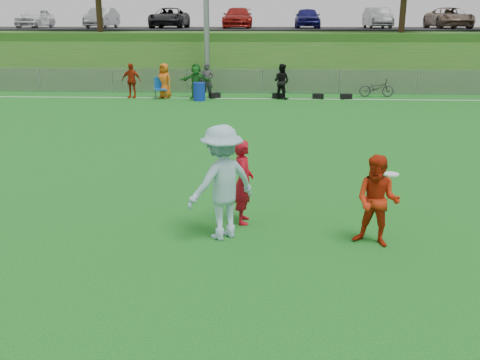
# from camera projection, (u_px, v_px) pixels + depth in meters

# --- Properties ---
(ground) EXTENTS (120.00, 120.00, 0.00)m
(ground) POSITION_uv_depth(u_px,v_px,m) (246.00, 252.00, 9.07)
(ground) COLOR #125712
(ground) RESTS_ON ground
(sideline_far) EXTENTS (60.00, 0.10, 0.01)m
(sideline_far) POSITION_uv_depth(u_px,v_px,m) (262.00, 99.00, 26.27)
(sideline_far) COLOR white
(sideline_far) RESTS_ON ground
(fence) EXTENTS (58.00, 0.06, 1.30)m
(fence) POSITION_uv_depth(u_px,v_px,m) (263.00, 81.00, 28.00)
(fence) COLOR gray
(fence) RESTS_ON ground
(berm) EXTENTS (120.00, 18.00, 3.00)m
(berm) POSITION_uv_depth(u_px,v_px,m) (265.00, 52.00, 38.26)
(berm) COLOR #1F5A19
(berm) RESTS_ON ground
(parking_lot) EXTENTS (120.00, 12.00, 0.10)m
(parking_lot) POSITION_uv_depth(u_px,v_px,m) (265.00, 29.00, 39.72)
(parking_lot) COLOR black
(parking_lot) RESTS_ON berm
(car_row) EXTENTS (32.04, 5.18, 1.44)m
(car_row) POSITION_uv_depth(u_px,v_px,m) (249.00, 18.00, 38.60)
(car_row) COLOR white
(car_row) RESTS_ON parking_lot
(spectator_row) EXTENTS (8.45, 0.97, 1.69)m
(spectator_row) POSITION_uv_depth(u_px,v_px,m) (199.00, 81.00, 26.19)
(spectator_row) COLOR #A5260B
(spectator_row) RESTS_ON ground
(gear_bags) EXTENTS (7.06, 0.56, 0.26)m
(gear_bags) POSITION_uv_depth(u_px,v_px,m) (289.00, 96.00, 26.26)
(gear_bags) COLOR black
(gear_bags) RESTS_ON ground
(player_red_left) EXTENTS (0.42, 0.62, 1.63)m
(player_red_left) POSITION_uv_depth(u_px,v_px,m) (243.00, 182.00, 10.16)
(player_red_left) COLOR #AA0B19
(player_red_left) RESTS_ON ground
(player_red_center) EXTENTS (0.96, 0.88, 1.60)m
(player_red_center) POSITION_uv_depth(u_px,v_px,m) (377.00, 201.00, 9.13)
(player_red_center) COLOR #B9250C
(player_red_center) RESTS_ON ground
(player_blue) EXTENTS (1.52, 1.42, 2.05)m
(player_blue) POSITION_uv_depth(u_px,v_px,m) (222.00, 183.00, 9.39)
(player_blue) COLOR #93BBCC
(player_blue) RESTS_ON ground
(frisbee) EXTENTS (0.31, 0.31, 0.03)m
(frisbee) POSITION_uv_depth(u_px,v_px,m) (391.00, 174.00, 10.60)
(frisbee) COLOR white
(frisbee) RESTS_ON ground
(recycling_bin) EXTENTS (0.74, 0.74, 0.86)m
(recycling_bin) POSITION_uv_depth(u_px,v_px,m) (199.00, 92.00, 25.58)
(recycling_bin) COLOR #0F2CA6
(recycling_bin) RESTS_ON ground
(camp_chair) EXTENTS (0.70, 0.71, 1.03)m
(camp_chair) POSITION_uv_depth(u_px,v_px,m) (161.00, 92.00, 26.22)
(camp_chair) COLOR #0E4B98
(camp_chair) RESTS_ON ground
(bicycle) EXTENTS (1.72, 0.60, 0.90)m
(bicycle) POSITION_uv_depth(u_px,v_px,m) (377.00, 88.00, 26.80)
(bicycle) COLOR #2F2E31
(bicycle) RESTS_ON ground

